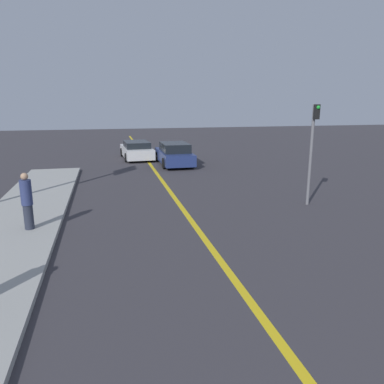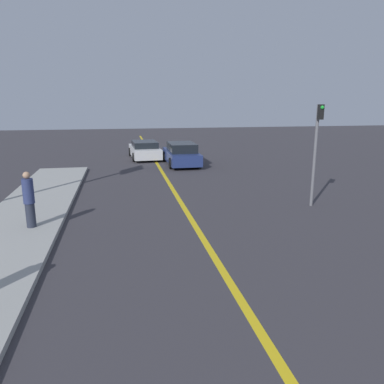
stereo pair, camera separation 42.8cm
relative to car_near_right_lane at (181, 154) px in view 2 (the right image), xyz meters
The scene contains 5 objects.
road_center_line 9.01m from the car_near_right_lane, 99.74° to the right, with size 0.20×60.00×0.01m.
car_near_right_lane is the anchor object (origin of this frame).
car_ahead_center 3.87m from the car_near_right_lane, 123.88° to the left, with size 2.19×4.65×1.25m.
pedestrian_mid_group 13.53m from the car_near_right_lane, 119.84° to the right, with size 0.34×0.34×1.78m.
traffic_light 11.35m from the car_near_right_lane, 71.89° to the right, with size 0.18×0.40×3.92m.
Camera 2 is at (-2.32, 3.08, 4.06)m, focal length 35.00 mm.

